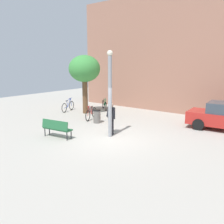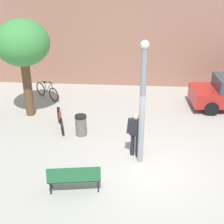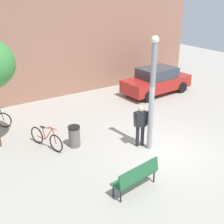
{
  "view_description": "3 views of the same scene",
  "coord_description": "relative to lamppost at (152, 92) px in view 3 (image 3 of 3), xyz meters",
  "views": [
    {
      "loc": [
        6.75,
        -8.8,
        3.69
      ],
      "look_at": [
        -0.84,
        1.22,
        1.06
      ],
      "focal_mm": 37.64,
      "sensor_mm": 36.0,
      "label": 1
    },
    {
      "loc": [
        -0.56,
        -9.36,
        6.55
      ],
      "look_at": [
        -1.35,
        1.5,
        1.32
      ],
      "focal_mm": 52.41,
      "sensor_mm": 36.0,
      "label": 2
    },
    {
      "loc": [
        -6.86,
        -7.17,
        5.68
      ],
      "look_at": [
        -1.09,
        1.71,
        1.21
      ],
      "focal_mm": 46.51,
      "sensor_mm": 36.0,
      "label": 3
    }
  ],
  "objects": [
    {
      "name": "person_by_lamppost",
      "position": [
        -0.19,
        0.35,
        -1.32
      ],
      "size": [
        0.63,
        0.44,
        1.67
      ],
      "color": "#232328",
      "rests_on": "ground_plane"
    },
    {
      "name": "bicycle_red",
      "position": [
        -3.31,
        2.21,
        -1.91
      ],
      "size": [
        0.66,
        1.72,
        0.97
      ],
      "color": "black",
      "rests_on": "ground_plane"
    },
    {
      "name": "lamppost",
      "position": [
        0.0,
        0.0,
        0.0
      ],
      "size": [
        0.28,
        0.28,
        4.29
      ],
      "color": "gray",
      "rests_on": "ground_plane"
    },
    {
      "name": "building_facade",
      "position": [
        0.28,
        8.4,
        2.1
      ],
      "size": [
        17.23,
        2.0,
        8.78
      ],
      "primitive_type": "cube",
      "color": "#9E6B56",
      "rests_on": "ground_plane"
    },
    {
      "name": "trash_bin",
      "position": [
        -2.35,
        1.71,
        -1.86
      ],
      "size": [
        0.47,
        0.47,
        0.86
      ],
      "color": "#66605B",
      "rests_on": "ground_plane"
    },
    {
      "name": "park_bench",
      "position": [
        -2.0,
        -1.79,
        -1.74
      ],
      "size": [
        1.65,
        0.7,
        0.92
      ],
      "color": "#236038",
      "rests_on": "ground_plane"
    },
    {
      "name": "ground_plane",
      "position": [
        0.28,
        -0.32,
        -2.29
      ],
      "size": [
        36.0,
        36.0,
        0.0
      ],
      "primitive_type": "plane",
      "color": "#A8A399"
    },
    {
      "name": "parked_car_red",
      "position": [
        4.52,
        4.8,
        -1.51
      ],
      "size": [
        4.29,
        2.01,
        1.55
      ],
      "color": "#AD231E",
      "rests_on": "ground_plane"
    }
  ]
}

